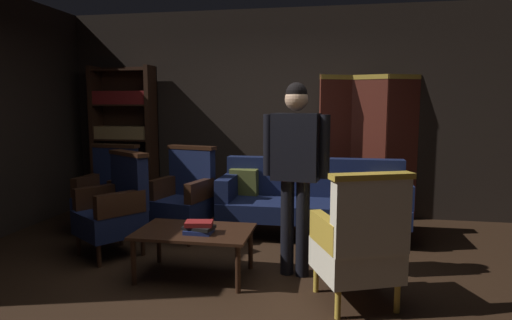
{
  "coord_description": "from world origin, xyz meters",
  "views": [
    {
      "loc": [
        0.78,
        -3.55,
        1.51
      ],
      "look_at": [
        0.0,
        0.8,
        0.95
      ],
      "focal_mm": 30.47,
      "sensor_mm": 36.0,
      "label": 1
    }
  ],
  "objects": [
    {
      "name": "armchair_wing_far",
      "position": [
        -1.84,
        1.14,
        0.49
      ],
      "size": [
        0.64,
        0.63,
        1.04
      ],
      "color": "black",
      "rests_on": "ground_plane"
    },
    {
      "name": "armchair_gilt_accent",
      "position": [
        0.99,
        -0.33,
        0.49
      ],
      "size": [
        0.75,
        0.75,
        1.04
      ],
      "color": "gold",
      "rests_on": "ground_plane"
    },
    {
      "name": "book_navy_cloth",
      "position": [
        -0.34,
        -0.07,
        0.44
      ],
      "size": [
        0.23,
        0.19,
        0.03
      ],
      "primitive_type": "cube",
      "rotation": [
        0.0,
        0.0,
        -0.01
      ],
      "color": "navy",
      "rests_on": "coffee_table"
    },
    {
      "name": "book_red_leather",
      "position": [
        -0.34,
        -0.07,
        0.5
      ],
      "size": [
        0.25,
        0.18,
        0.04
      ],
      "primitive_type": "cube",
      "rotation": [
        0.0,
        0.0,
        0.16
      ],
      "color": "maroon",
      "rests_on": "book_black_cloth"
    },
    {
      "name": "velvet_couch",
      "position": [
        0.55,
        1.45,
        0.45
      ],
      "size": [
        2.12,
        0.78,
        0.88
      ],
      "color": "black",
      "rests_on": "ground_plane"
    },
    {
      "name": "standing_figure",
      "position": [
        0.46,
        0.19,
        1.03
      ],
      "size": [
        0.58,
        0.27,
        1.7
      ],
      "color": "black",
      "rests_on": "ground_plane"
    },
    {
      "name": "bookshelf",
      "position": [
        -2.15,
        2.19,
        1.06
      ],
      "size": [
        0.9,
        0.32,
        2.05
      ],
      "color": "black",
      "rests_on": "ground_plane"
    },
    {
      "name": "back_wall",
      "position": [
        0.0,
        2.45,
        1.4
      ],
      "size": [
        7.2,
        0.1,
        2.8
      ],
      "primitive_type": "cube",
      "color": "black",
      "rests_on": "ground_plane"
    },
    {
      "name": "coffee_table",
      "position": [
        -0.41,
        -0.0,
        0.37
      ],
      "size": [
        1.0,
        0.64,
        0.42
      ],
      "color": "black",
      "rests_on": "ground_plane"
    },
    {
      "name": "folding_screen",
      "position": [
        1.23,
        2.29,
        0.99
      ],
      "size": [
        1.28,
        0.29,
        1.9
      ],
      "color": "#5B2319",
      "rests_on": "ground_plane"
    },
    {
      "name": "armchair_wing_left",
      "position": [
        -1.38,
        0.42,
        0.49
      ],
      "size": [
        0.81,
        0.8,
        1.04
      ],
      "color": "black",
      "rests_on": "ground_plane"
    },
    {
      "name": "armchair_wing_right",
      "position": [
        -0.89,
        1.11,
        0.49
      ],
      "size": [
        0.7,
        0.7,
        1.04
      ],
      "color": "black",
      "rests_on": "ground_plane"
    },
    {
      "name": "ground_plane",
      "position": [
        0.0,
        0.0,
        0.0
      ],
      "size": [
        10.0,
        10.0,
        0.0
      ],
      "primitive_type": "plane",
      "color": "black"
    },
    {
      "name": "book_black_cloth",
      "position": [
        -0.34,
        -0.07,
        0.47
      ],
      "size": [
        0.27,
        0.21,
        0.03
      ],
      "primitive_type": "cube",
      "rotation": [
        0.0,
        0.0,
        -0.17
      ],
      "color": "black",
      "rests_on": "book_navy_cloth"
    }
  ]
}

